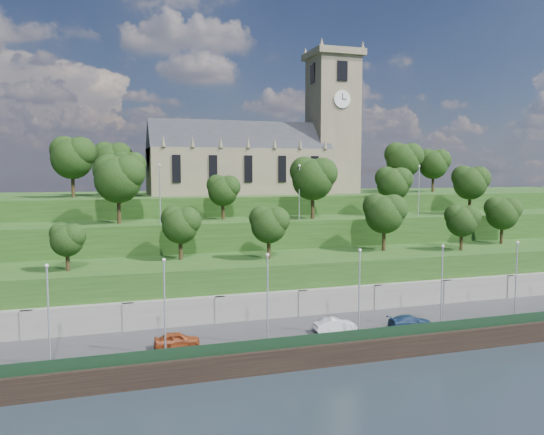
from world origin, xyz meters
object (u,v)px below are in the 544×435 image
object	(u,v)px
car_middle	(335,325)
church	(265,152)
car_right	(410,322)
car_left	(177,340)

from	to	relation	value
car_middle	church	bearing A→B (deg)	-4.89
church	car_middle	world-z (taller)	church
car_middle	car_right	size ratio (longest dim) A/B	0.91
car_left	car_middle	size ratio (longest dim) A/B	0.98
church	car_left	distance (m)	50.97
church	car_right	xyz separation A→B (m)	(3.64, -43.04, -19.80)
car_left	car_middle	bearing A→B (deg)	-88.29
car_left	car_right	distance (m)	25.16
car_left	car_middle	distance (m)	16.71
church	car_right	world-z (taller)	church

